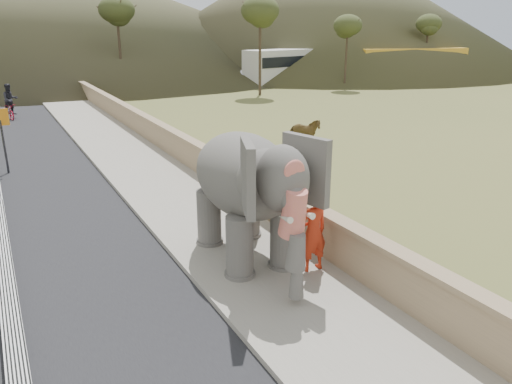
{
  "coord_description": "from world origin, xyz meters",
  "views": [
    {
      "loc": [
        -4.77,
        -6.19,
        5.24
      ],
      "look_at": [
        0.2,
        3.11,
        1.7
      ],
      "focal_mm": 35.0,
      "sensor_mm": 36.0,
      "label": 1
    }
  ],
  "objects": [
    {
      "name": "walkway",
      "position": [
        0.0,
        10.0,
        0.07
      ],
      "size": [
        3.0,
        120.0,
        0.15
      ],
      "primitive_type": "cube",
      "color": "#9E9687",
      "rests_on": "ground"
    },
    {
      "name": "signboard",
      "position": [
        -4.5,
        13.78,
        1.64
      ],
      "size": [
        0.6,
        0.08,
        2.4
      ],
      "color": "#2D2D33",
      "rests_on": "ground"
    },
    {
      "name": "elephant_and_man",
      "position": [
        0.02,
        3.28,
        1.65
      ],
      "size": [
        2.43,
        4.26,
        3.01
      ],
      "color": "slate",
      "rests_on": "ground"
    },
    {
      "name": "parapet",
      "position": [
        1.65,
        10.0,
        0.55
      ],
      "size": [
        0.3,
        120.0,
        1.1
      ],
      "primitive_type": "cube",
      "color": "tan",
      "rests_on": "ground"
    },
    {
      "name": "bus_orange",
      "position": [
        32.12,
        30.88,
        1.55
      ],
      "size": [
        11.28,
        4.85,
        3.1
      ],
      "primitive_type": "cube",
      "rotation": [
        0.0,
        0.0,
        1.35
      ],
      "color": "gold",
      "rests_on": "ground"
    },
    {
      "name": "distant_car",
      "position": [
        16.99,
        35.22,
        0.72
      ],
      "size": [
        4.29,
        1.88,
        1.44
      ],
      "primitive_type": "imported",
      "rotation": [
        0.0,
        0.0,
        1.61
      ],
      "color": "silver",
      "rests_on": "ground"
    },
    {
      "name": "bus_white",
      "position": [
        21.34,
        34.8,
        1.55
      ],
      "size": [
        11.28,
        4.87,
        3.1
      ],
      "primitive_type": "cube",
      "rotation": [
        0.0,
        0.0,
        1.79
      ],
      "color": "silver",
      "rests_on": "ground"
    },
    {
      "name": "trees",
      "position": [
        -0.17,
        27.87,
        3.86
      ],
      "size": [
        47.77,
        40.87,
        8.52
      ],
      "color": "#473828",
      "rests_on": "ground"
    },
    {
      "name": "cow",
      "position": [
        7.61,
        12.36,
        0.63
      ],
      "size": [
        1.57,
        1.47,
        1.25
      ],
      "primitive_type": "imported",
      "rotation": [
        0.0,
        0.0,
        0.88
      ],
      "color": "brown",
      "rests_on": "ground"
    },
    {
      "name": "hill_right",
      "position": [
        36.0,
        52.0,
        8.0
      ],
      "size": [
        56.0,
        56.0,
        16.0
      ],
      "primitive_type": "cone",
      "color": "brown",
      "rests_on": "ground"
    },
    {
      "name": "ground",
      "position": [
        0.0,
        0.0,
        0.0
      ],
      "size": [
        160.0,
        160.0,
        0.0
      ],
      "primitive_type": "plane",
      "color": "olive",
      "rests_on": "ground"
    },
    {
      "name": "motorcyclist",
      "position": [
        -3.73,
        26.07,
        0.82
      ],
      "size": [
        1.21,
        1.8,
        2.04
      ],
      "color": "maroon",
      "rests_on": "ground"
    },
    {
      "name": "hill_far",
      "position": [
        5.0,
        70.0,
        7.0
      ],
      "size": [
        80.0,
        80.0,
        14.0
      ],
      "primitive_type": "cone",
      "color": "brown",
      "rests_on": "ground"
    }
  ]
}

